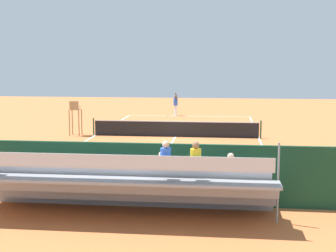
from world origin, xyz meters
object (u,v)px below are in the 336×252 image
at_px(tennis_ball_far, 184,118).
at_px(bleacher_stand, 127,185).
at_px(tennis_net, 176,129).
at_px(tennis_racket, 165,116).
at_px(tennis_ball_near, 180,120).
at_px(umpire_chair, 75,114).
at_px(tennis_player, 176,103).
at_px(courtside_bench, 214,183).
at_px(equipment_bag, 164,193).

bearing_deg(tennis_ball_far, bleacher_stand, 90.73).
xyz_separation_m(tennis_net, tennis_racket, (1.95, -10.84, -0.49)).
relative_size(tennis_net, tennis_ball_near, 156.06).
distance_m(tennis_racket, tennis_ball_far, 2.41).
height_order(tennis_net, tennis_ball_far, tennis_net).
distance_m(umpire_chair, tennis_player, 12.53).
bearing_deg(tennis_ball_far, tennis_net, 91.49).
bearing_deg(umpire_chair, tennis_player, -113.88).
bearing_deg(tennis_net, tennis_ball_near, -86.62).
height_order(courtside_bench, tennis_ball_near, courtside_bench).
bearing_deg(equipment_bag, tennis_net, -86.01).
height_order(bleacher_stand, tennis_ball_far, bleacher_stand).
bearing_deg(tennis_ball_near, tennis_player, -77.81).
xyz_separation_m(tennis_net, tennis_ball_far, (0.24, -9.14, -0.47)).
distance_m(courtside_bench, tennis_racket, 24.55).
bearing_deg(umpire_chair, tennis_ball_near, -123.85).
xyz_separation_m(umpire_chair, tennis_player, (-5.07, -11.46, -0.30)).
relative_size(bleacher_stand, equipment_bag, 10.07).
height_order(tennis_net, bleacher_stand, bleacher_stand).
xyz_separation_m(tennis_player, tennis_racket, (0.82, 0.43, -1.00)).
height_order(bleacher_stand, tennis_racket, bleacher_stand).
height_order(equipment_bag, tennis_ball_near, equipment_bag).
height_order(tennis_player, tennis_racket, tennis_player).
relative_size(bleacher_stand, umpire_chair, 4.23).
distance_m(tennis_net, bleacher_stand, 15.40).
bearing_deg(tennis_net, equipment_bag, 93.99).
relative_size(tennis_ball_near, tennis_ball_far, 1.00).
bearing_deg(tennis_player, tennis_ball_near, 102.19).
distance_m(bleacher_stand, umpire_chair, 16.46).
height_order(umpire_chair, tennis_racket, umpire_chair).
relative_size(umpire_chair, tennis_player, 1.11).
bearing_deg(tennis_racket, tennis_player, -152.29).
distance_m(tennis_player, tennis_racket, 1.37).
xyz_separation_m(equipment_bag, tennis_racket, (2.89, -24.24, -0.16)).
bearing_deg(equipment_bag, tennis_racket, -83.21).
distance_m(equipment_bag, tennis_ball_near, 21.77).
bearing_deg(tennis_ball_far, equipment_bag, 92.98).
bearing_deg(equipment_bag, umpire_chair, -61.64).
distance_m(courtside_bench, tennis_player, 24.83).
relative_size(equipment_bag, tennis_ball_far, 13.64).
bearing_deg(courtside_bench, bleacher_stand, 39.72).
xyz_separation_m(tennis_player, tennis_ball_far, (-0.89, 2.13, -0.98)).
bearing_deg(tennis_player, bleacher_stand, 92.58).
bearing_deg(umpire_chair, tennis_net, -178.28).
xyz_separation_m(equipment_bag, tennis_ball_near, (1.43, -21.73, -0.15)).
xyz_separation_m(courtside_bench, tennis_ball_near, (3.12, -21.60, -0.53)).
height_order(tennis_net, equipment_bag, tennis_net).
bearing_deg(tennis_ball_far, tennis_ball_near, 72.59).
distance_m(equipment_bag, tennis_racket, 24.41).
relative_size(courtside_bench, tennis_racket, 3.47).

